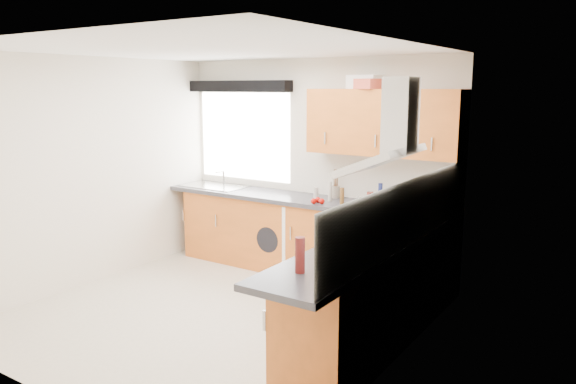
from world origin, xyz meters
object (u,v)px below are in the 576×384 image
Objects in this scene: extractor_hood at (390,138)px; oven at (374,294)px; washing_machine at (282,234)px; upper_cabinets at (384,123)px.

oven is at bearing 180.00° from extractor_hood.
oven is 1.02× the size of washing_machine.
extractor_hood is at bearing -63.87° from upper_cabinets.
washing_machine is (-1.89, 1.22, -1.35)m from extractor_hood.
washing_machine is at bearing -175.15° from upper_cabinets.
oven is 1.99m from upper_cabinets.
oven is 0.50× the size of upper_cabinets.
washing_machine is at bearing 147.11° from extractor_hood.
oven is at bearing -67.46° from upper_cabinets.
upper_cabinets is 1.86m from washing_machine.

